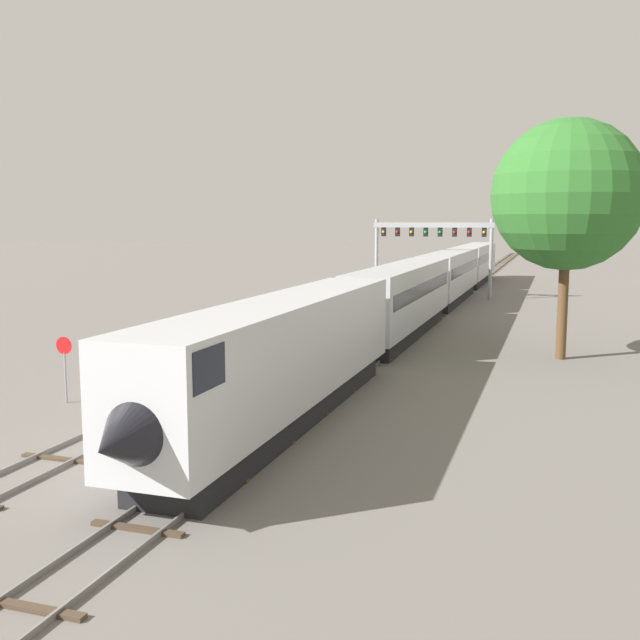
{
  "coord_description": "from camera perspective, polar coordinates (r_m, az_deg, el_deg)",
  "views": [
    {
      "loc": [
        11.85,
        -21.33,
        7.77
      ],
      "look_at": [
        1.0,
        12.0,
        3.0
      ],
      "focal_mm": 41.21,
      "sensor_mm": 36.0,
      "label": 1
    }
  ],
  "objects": [
    {
      "name": "passenger_train",
      "position": [
        60.7,
        8.63,
        2.78
      ],
      "size": [
        3.04,
        89.33,
        4.8
      ],
      "color": "silver",
      "rests_on": "ground"
    },
    {
      "name": "signal_gantry",
      "position": [
        74.63,
        8.74,
        6.21
      ],
      "size": [
        12.1,
        0.49,
        7.91
      ],
      "color": "#999BA0",
      "rests_on": "ground"
    },
    {
      "name": "track_main",
      "position": [
        82.29,
        11.08,
        2.23
      ],
      "size": [
        2.6,
        200.0,
        0.16
      ],
      "color": "slate",
      "rests_on": "ground"
    },
    {
      "name": "stop_sign",
      "position": [
        33.1,
        -19.22,
        -2.95
      ],
      "size": [
        0.76,
        0.08,
        2.88
      ],
      "color": "gray",
      "rests_on": "ground"
    },
    {
      "name": "trackside_tree_left",
      "position": [
        43.02,
        18.67,
        9.17
      ],
      "size": [
        8.32,
        8.32,
        13.32
      ],
      "color": "brown",
      "rests_on": "ground"
    },
    {
      "name": "track_near",
      "position": [
        63.69,
        3.95,
        0.78
      ],
      "size": [
        2.6,
        160.0,
        0.16
      ],
      "color": "slate",
      "rests_on": "ground"
    },
    {
      "name": "ground_plane",
      "position": [
        25.61,
        -10.66,
        -10.05
      ],
      "size": [
        400.0,
        400.0,
        0.0
      ],
      "primitive_type": "plane",
      "color": "slate"
    }
  ]
}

